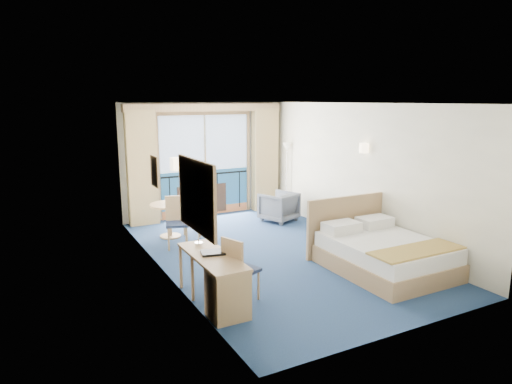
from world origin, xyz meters
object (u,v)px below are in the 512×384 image
object	(u,v)px
desk	(224,287)
table_chair_b	(177,219)
armchair	(279,207)
floor_lamp	(287,160)
desk_chair	(238,266)
table_chair_a	(194,206)
round_table	(170,212)
bed	(382,252)
nightstand	(358,229)

from	to	relation	value
desk	table_chair_b	bearing A→B (deg)	83.36
armchair	desk	xyz separation A→B (m)	(-3.01, -3.71, 0.04)
floor_lamp	desk_chair	world-z (taller)	floor_lamp
desk_chair	table_chair_b	bearing A→B (deg)	-20.40
table_chair_a	armchair	bearing A→B (deg)	-120.40
desk_chair	table_chair_b	xyz separation A→B (m)	(0.03, 2.76, 0.02)
round_table	table_chair_a	distance (m)	0.51
bed	nightstand	xyz separation A→B (m)	(0.54, 1.25, 0.01)
nightstand	desk_chair	bearing A→B (deg)	-158.51
table_chair_a	nightstand	bearing A→B (deg)	-163.36
desk_chair	bed	bearing A→B (deg)	-109.78
floor_lamp	table_chair_a	bearing A→B (deg)	-163.09
desk_chair	desk	bearing A→B (deg)	108.21
table_chair_b	floor_lamp	bearing A→B (deg)	38.96
table_chair_a	desk	bearing A→B (deg)	130.60
bed	armchair	xyz separation A→B (m)	(0.07, 3.47, 0.04)
nightstand	desk	distance (m)	3.79
bed	desk	size ratio (longest dim) A/B	1.38
armchair	table_chair_a	bearing A→B (deg)	-16.32
desk	round_table	bearing A→B (deg)	83.59
bed	floor_lamp	world-z (taller)	floor_lamp
desk_chair	round_table	distance (m)	3.42
floor_lamp	round_table	distance (m)	3.37
armchair	table_chair_a	xyz separation A→B (m)	(-2.12, -0.18, 0.28)
armchair	table_chair_b	distance (m)	2.77
desk_chair	armchair	bearing A→B (deg)	-57.64
armchair	table_chair_b	bearing A→B (deg)	-6.30
bed	desk_chair	world-z (taller)	bed
floor_lamp	round_table	size ratio (longest dim) A/B	2.24
round_table	desk	bearing A→B (deg)	-96.41
armchair	round_table	size ratio (longest dim) A/B	0.96
floor_lamp	round_table	xyz separation A→B (m)	(-3.21, -0.70, -0.79)
bed	table_chair_a	world-z (taller)	table_chair_a
bed	floor_lamp	distance (m)	4.29
floor_lamp	nightstand	bearing A→B (deg)	-92.67
round_table	table_chair_b	xyz separation A→B (m)	(-0.06, -0.66, 0.02)
desk	round_table	xyz separation A→B (m)	(0.41, 3.66, 0.15)
floor_lamp	desk_chair	size ratio (longest dim) A/B	1.86
armchair	desk	distance (m)	4.78
floor_lamp	round_table	bearing A→B (deg)	-167.72
bed	nightstand	world-z (taller)	bed
armchair	desk	size ratio (longest dim) A/B	0.51
nightstand	table_chair_a	size ratio (longest dim) A/B	0.56
nightstand	desk_chair	size ratio (longest dim) A/B	0.66
desk	desk_chair	bearing A→B (deg)	37.92
floor_lamp	armchair	bearing A→B (deg)	-132.88
table_chair_b	desk	bearing A→B (deg)	-80.21
floor_lamp	desk	distance (m)	5.74
bed	table_chair_a	bearing A→B (deg)	121.94
round_table	armchair	bearing A→B (deg)	1.06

